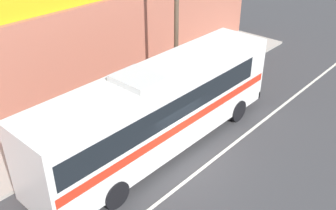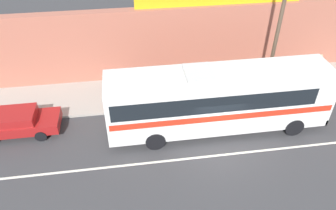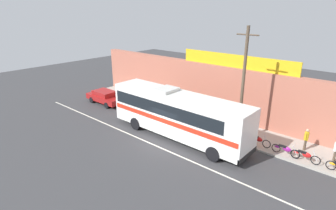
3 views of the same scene
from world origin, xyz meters
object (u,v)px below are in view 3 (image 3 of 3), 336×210
at_px(intercity_bus, 177,112).
at_px(pedestrian_far_right, 306,138).
at_px(motorcycle_orange, 305,155).
at_px(motorcycle_red, 285,149).
at_px(parked_car, 105,97).
at_px(motorcycle_green, 257,140).
at_px(pedestrian_far_left, 336,149).
at_px(utility_pole, 243,85).

height_order(intercity_bus, pedestrian_far_right, intercity_bus).
bearing_deg(motorcycle_orange, intercity_bus, -163.75).
bearing_deg(motorcycle_red, intercity_bus, -161.61).
relative_size(intercity_bus, motorcycle_red, 6.20).
height_order(parked_car, motorcycle_green, parked_car).
height_order(motorcycle_green, motorcycle_orange, same).
distance_m(pedestrian_far_left, pedestrian_far_right, 1.95).
bearing_deg(motorcycle_red, pedestrian_far_right, 64.95).
bearing_deg(motorcycle_orange, parked_car, -175.92).
distance_m(intercity_bus, motorcycle_orange, 9.22).
xyz_separation_m(intercity_bus, motorcycle_red, (7.49, 2.49, -1.50)).
bearing_deg(intercity_bus, pedestrian_far_right, 26.70).
height_order(motorcycle_green, pedestrian_far_right, pedestrian_far_right).
height_order(utility_pole, pedestrian_far_left, utility_pole).
relative_size(utility_pole, pedestrian_far_right, 5.21).
relative_size(intercity_bus, pedestrian_far_right, 7.34).
xyz_separation_m(pedestrian_far_left, pedestrian_far_right, (-1.91, 0.37, 0.02)).
xyz_separation_m(motorcycle_green, pedestrian_far_left, (4.74, 1.15, 0.49)).
distance_m(intercity_bus, motorcycle_green, 6.24).
height_order(intercity_bus, utility_pole, utility_pole).
xyz_separation_m(parked_car, utility_pole, (14.73, 1.41, 3.73)).
bearing_deg(parked_car, pedestrian_far_left, 7.17).
bearing_deg(motorcycle_green, pedestrian_far_right, 28.37).
bearing_deg(parked_car, motorcycle_green, 5.22).
xyz_separation_m(utility_pole, pedestrian_far_right, (4.32, 1.60, -3.40)).
bearing_deg(motorcycle_orange, utility_pole, 179.85).
xyz_separation_m(motorcycle_red, motorcycle_green, (-2.04, 0.15, 0.00)).
height_order(parked_car, utility_pole, utility_pole).
xyz_separation_m(intercity_bus, pedestrian_far_right, (8.27, 4.16, -1.00)).
xyz_separation_m(utility_pole, motorcycle_green, (1.49, 0.08, -3.90)).
distance_m(motorcycle_green, pedestrian_far_left, 4.90).
xyz_separation_m(intercity_bus, motorcycle_green, (5.45, 2.64, -1.50)).
bearing_deg(pedestrian_far_right, parked_car, -171.03).
bearing_deg(pedestrian_far_right, motorcycle_red, -115.05).
relative_size(parked_car, motorcycle_green, 2.34).
bearing_deg(motorcycle_red, motorcycle_orange, 2.54).
relative_size(intercity_bus, parked_car, 2.61).
bearing_deg(motorcycle_red, utility_pole, 178.90).
relative_size(intercity_bus, utility_pole, 1.41).
bearing_deg(motorcycle_orange, motorcycle_green, 178.43).
height_order(utility_pole, motorcycle_red, utility_pole).
bearing_deg(parked_car, pedestrian_far_right, 8.97).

